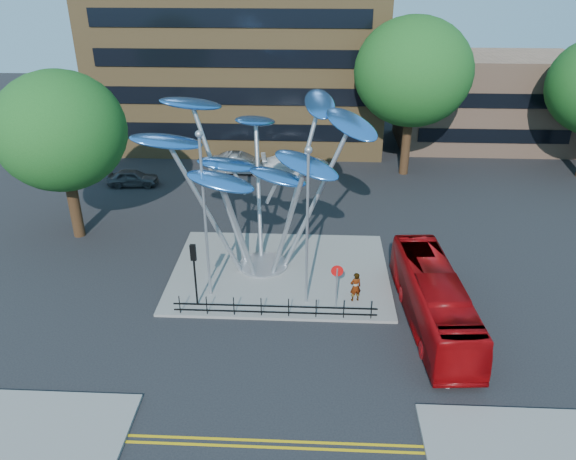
# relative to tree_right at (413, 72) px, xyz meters

# --- Properties ---
(ground) EXTENTS (120.00, 120.00, 0.00)m
(ground) POSITION_rel_tree_right_xyz_m (-8.00, -22.00, -8.04)
(ground) COLOR black
(ground) RESTS_ON ground
(traffic_island) EXTENTS (12.00, 9.00, 0.15)m
(traffic_island) POSITION_rel_tree_right_xyz_m (-9.00, -16.00, -7.96)
(traffic_island) COLOR slate
(traffic_island) RESTS_ON ground
(double_yellow_near) EXTENTS (40.00, 0.12, 0.01)m
(double_yellow_near) POSITION_rel_tree_right_xyz_m (-8.00, -28.00, -8.03)
(double_yellow_near) COLOR gold
(double_yellow_near) RESTS_ON ground
(double_yellow_far) EXTENTS (40.00, 0.12, 0.01)m
(double_yellow_far) POSITION_rel_tree_right_xyz_m (-8.00, -28.30, -8.03)
(double_yellow_far) COLOR gold
(double_yellow_far) RESTS_ON ground
(low_building_near) EXTENTS (15.00, 8.00, 8.00)m
(low_building_near) POSITION_rel_tree_right_xyz_m (8.00, 8.00, -4.04)
(low_building_near) COLOR #A87D63
(low_building_near) RESTS_ON ground
(tree_right) EXTENTS (8.80, 8.80, 12.11)m
(tree_right) POSITION_rel_tree_right_xyz_m (0.00, 0.00, 0.00)
(tree_right) COLOR black
(tree_right) RESTS_ON ground
(tree_left) EXTENTS (7.60, 7.60, 10.32)m
(tree_left) POSITION_rel_tree_right_xyz_m (-22.00, -12.00, -1.24)
(tree_left) COLOR black
(tree_left) RESTS_ON ground
(leaf_sculpture) EXTENTS (12.72, 9.54, 9.51)m
(leaf_sculpture) POSITION_rel_tree_right_xyz_m (-10.07, -15.32, -1.16)
(leaf_sculpture) COLOR #9EA0A5
(leaf_sculpture) RESTS_ON traffic_island
(street_lamp_left) EXTENTS (0.36, 0.36, 8.80)m
(street_lamp_left) POSITION_rel_tree_right_xyz_m (-12.50, -18.50, -2.68)
(street_lamp_left) COLOR #9EA0A5
(street_lamp_left) RESTS_ON traffic_island
(street_lamp_right) EXTENTS (0.36, 0.36, 8.30)m
(street_lamp_right) POSITION_rel_tree_right_xyz_m (-7.50, -19.00, -2.94)
(street_lamp_right) COLOR #9EA0A5
(street_lamp_right) RESTS_ON traffic_island
(traffic_light_island) EXTENTS (0.28, 0.18, 3.42)m
(traffic_light_island) POSITION_rel_tree_right_xyz_m (-13.00, -19.50, -5.42)
(traffic_light_island) COLOR black
(traffic_light_island) RESTS_ON traffic_island
(no_entry_sign_island) EXTENTS (0.60, 0.10, 2.45)m
(no_entry_sign_island) POSITION_rel_tree_right_xyz_m (-6.00, -19.48, -6.22)
(no_entry_sign_island) COLOR #9EA0A5
(no_entry_sign_island) RESTS_ON traffic_island
(pedestrian_railing_front) EXTENTS (10.00, 0.06, 1.00)m
(pedestrian_railing_front) POSITION_rel_tree_right_xyz_m (-9.00, -20.30, -7.48)
(pedestrian_railing_front) COLOR black
(pedestrian_railing_front) RESTS_ON traffic_island
(red_bus) EXTENTS (2.95, 9.85, 2.71)m
(red_bus) POSITION_rel_tree_right_xyz_m (-1.40, -20.33, -6.68)
(red_bus) COLOR #940609
(red_bus) RESTS_ON ground
(pedestrian) EXTENTS (0.69, 0.55, 1.63)m
(pedestrian) POSITION_rel_tree_right_xyz_m (-5.00, -18.76, -7.07)
(pedestrian) COLOR gray
(pedestrian) RESTS_ON traffic_island
(parked_car_left) EXTENTS (3.87, 1.76, 1.29)m
(parked_car_left) POSITION_rel_tree_right_xyz_m (-21.00, -3.65, -7.39)
(parked_car_left) COLOR #3F4247
(parked_car_left) RESTS_ON ground
(parked_car_mid) EXTENTS (4.90, 1.76, 1.61)m
(parked_car_mid) POSITION_rel_tree_right_xyz_m (-13.16, -0.56, -7.23)
(parked_car_mid) COLOR #929599
(parked_car_mid) RESTS_ON ground
(parked_car_right) EXTENTS (5.85, 3.09, 1.62)m
(parked_car_right) POSITION_rel_tree_right_xyz_m (-8.66, -0.45, -7.23)
(parked_car_right) COLOR silver
(parked_car_right) RESTS_ON ground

